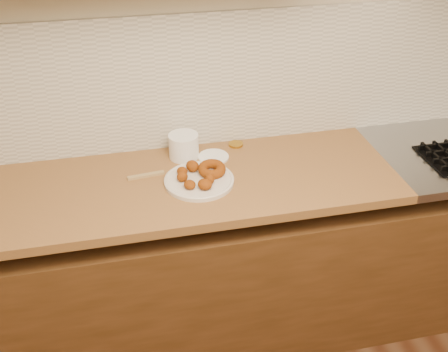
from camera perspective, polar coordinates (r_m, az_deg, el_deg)
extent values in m
cube|color=#C3B498|center=(2.32, 3.78, 14.23)|extent=(4.00, 0.02, 2.70)
cube|color=#543219|center=(2.55, 4.89, -9.13)|extent=(3.60, 0.60, 0.77)
cube|color=brown|center=(2.17, -11.20, -1.70)|extent=(2.30, 0.62, 0.04)
cube|color=beige|center=(2.36, 3.72, 10.68)|extent=(3.60, 0.02, 0.60)
cube|color=black|center=(2.46, 22.06, 1.92)|extent=(0.01, 0.24, 0.02)
cube|color=black|center=(2.50, 23.21, 2.05)|extent=(0.01, 0.24, 0.02)
cube|color=black|center=(2.58, 22.72, 3.12)|extent=(0.24, 0.01, 0.02)
cylinder|color=beige|center=(2.14, -2.73, -0.52)|extent=(0.29, 0.29, 0.02)
torus|color=brown|center=(2.17, -1.34, 0.76)|extent=(0.13, 0.13, 0.05)
ellipsoid|color=brown|center=(2.16, -4.57, 0.52)|extent=(0.06, 0.06, 0.04)
ellipsoid|color=brown|center=(2.12, -4.56, -0.09)|extent=(0.05, 0.04, 0.04)
ellipsoid|color=brown|center=(2.08, -3.75, -0.94)|extent=(0.06, 0.06, 0.03)
ellipsoid|color=brown|center=(2.07, -2.09, -0.90)|extent=(0.08, 0.08, 0.04)
ellipsoid|color=brown|center=(2.18, -3.46, 1.09)|extent=(0.07, 0.08, 0.05)
ellipsoid|color=brown|center=(2.10, -1.56, -0.34)|extent=(0.05, 0.05, 0.05)
cylinder|color=white|center=(2.30, -4.41, 3.28)|extent=(0.13, 0.13, 0.11)
cylinder|color=white|center=(2.31, -1.16, 2.09)|extent=(0.16, 0.16, 0.01)
cylinder|color=#B58825|center=(2.41, 1.29, 3.47)|extent=(0.07, 0.07, 0.01)
cube|color=#9F8351|center=(2.20, -8.50, 0.07)|extent=(0.16, 0.04, 0.01)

